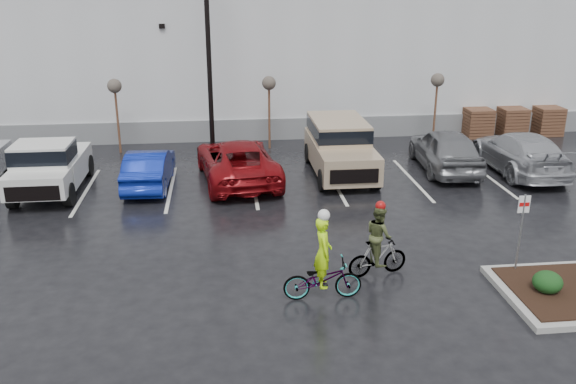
{
  "coord_description": "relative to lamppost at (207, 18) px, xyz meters",
  "views": [
    {
      "loc": [
        -3.57,
        -13.16,
        7.33
      ],
      "look_at": [
        -1.72,
        3.54,
        1.3
      ],
      "focal_mm": 38.0,
      "sensor_mm": 36.0,
      "label": 1
    }
  ],
  "objects": [
    {
      "name": "car_red",
      "position": [
        0.94,
        -3.38,
        -4.91
      ],
      "size": [
        3.28,
        5.89,
        1.56
      ],
      "primitive_type": "imported",
      "rotation": [
        0.0,
        0.0,
        3.27
      ],
      "color": "maroon",
      "rests_on": "ground"
    },
    {
      "name": "sapling_west",
      "position": [
        -4.0,
        1.0,
        -2.96
      ],
      "size": [
        0.6,
        0.6,
        3.2
      ],
      "color": "#492A1D",
      "rests_on": "ground"
    },
    {
      "name": "ground",
      "position": [
        4.0,
        -12.0,
        -5.69
      ],
      "size": [
        120.0,
        120.0,
        0.0
      ],
      "primitive_type": "plane",
      "color": "black",
      "rests_on": "ground"
    },
    {
      "name": "car_blue",
      "position": [
        -2.26,
        -3.65,
        -5.0
      ],
      "size": [
        1.6,
        4.21,
        1.37
      ],
      "primitive_type": "imported",
      "rotation": [
        0.0,
        0.0,
        3.1
      ],
      "color": "navy",
      "rests_on": "ground"
    },
    {
      "name": "fire_lane_sign",
      "position": [
        7.8,
        -11.8,
        -4.28
      ],
      "size": [
        0.3,
        0.05,
        2.2
      ],
      "color": "gray",
      "rests_on": "ground"
    },
    {
      "name": "wooded_ridge",
      "position": [
        4.0,
        33.0,
        -2.69
      ],
      "size": [
        80.0,
        25.0,
        6.0
      ],
      "primitive_type": "cube",
      "color": "#2C441C",
      "rests_on": "ground"
    },
    {
      "name": "cyclist_olive",
      "position": [
        4.26,
        -11.41,
        -4.93
      ],
      "size": [
        1.63,
        0.82,
        2.03
      ],
      "rotation": [
        0.0,
        0.0,
        1.79
      ],
      "color": "#3F3F44",
      "rests_on": "ground"
    },
    {
      "name": "suv_tan",
      "position": [
        4.9,
        -3.08,
        -4.66
      ],
      "size": [
        2.2,
        5.1,
        2.06
      ],
      "primitive_type": null,
      "color": "tan",
      "rests_on": "ground"
    },
    {
      "name": "shrub_a",
      "position": [
        8.0,
        -13.0,
        -5.27
      ],
      "size": [
        0.7,
        0.7,
        0.52
      ],
      "primitive_type": "ellipsoid",
      "color": "#113313",
      "rests_on": "curb_island"
    },
    {
      "name": "pallet_stack_c",
      "position": [
        16.0,
        2.0,
        -5.01
      ],
      "size": [
        1.2,
        1.2,
        1.35
      ],
      "primitive_type": "cube",
      "color": "#492A1D",
      "rests_on": "ground"
    },
    {
      "name": "cyclist_hivis",
      "position": [
        2.66,
        -12.43,
        -4.98
      ],
      "size": [
        1.88,
        0.66,
        2.28
      ],
      "rotation": [
        0.0,
        0.0,
        1.58
      ],
      "color": "#3F3F44",
      "rests_on": "ground"
    },
    {
      "name": "lamppost",
      "position": [
        0.0,
        0.0,
        0.0
      ],
      "size": [
        0.5,
        1.0,
        9.22
      ],
      "color": "black",
      "rests_on": "ground"
    },
    {
      "name": "pallet_stack_a",
      "position": [
        12.5,
        2.0,
        -5.01
      ],
      "size": [
        1.2,
        1.2,
        1.35
      ],
      "primitive_type": "cube",
      "color": "#492A1D",
      "rests_on": "ground"
    },
    {
      "name": "car_far_silver",
      "position": [
        11.91,
        -3.48,
        -4.9
      ],
      "size": [
        2.32,
        5.47,
        1.58
      ],
      "primitive_type": "imported",
      "rotation": [
        0.0,
        0.0,
        3.12
      ],
      "color": "#B4B7BD",
      "rests_on": "ground"
    },
    {
      "name": "pallet_stack_b",
      "position": [
        14.2,
        2.0,
        -5.01
      ],
      "size": [
        1.2,
        1.2,
        1.35
      ],
      "primitive_type": "cube",
      "color": "#492A1D",
      "rests_on": "ground"
    },
    {
      "name": "warehouse",
      "position": [
        4.0,
        9.99,
        -2.04
      ],
      "size": [
        60.5,
        15.5,
        7.2
      ],
      "color": "silver",
      "rests_on": "ground"
    },
    {
      "name": "sapling_east",
      "position": [
        10.0,
        1.0,
        -2.96
      ],
      "size": [
        0.6,
        0.6,
        3.2
      ],
      "color": "#492A1D",
      "rests_on": "ground"
    },
    {
      "name": "pickup_white",
      "position": [
        -5.65,
        -3.61,
        -4.71
      ],
      "size": [
        2.1,
        5.2,
        1.96
      ],
      "primitive_type": null,
      "color": "silver",
      "rests_on": "ground"
    },
    {
      "name": "sapling_mid",
      "position": [
        2.5,
        1.0,
        -2.96
      ],
      "size": [
        0.6,
        0.6,
        3.2
      ],
      "color": "#492A1D",
      "rests_on": "ground"
    },
    {
      "name": "car_grey",
      "position": [
        9.11,
        -2.91,
        -4.85
      ],
      "size": [
        2.28,
        5.02,
        1.67
      ],
      "primitive_type": "imported",
      "rotation": [
        0.0,
        0.0,
        3.08
      ],
      "color": "slate",
      "rests_on": "ground"
    }
  ]
}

